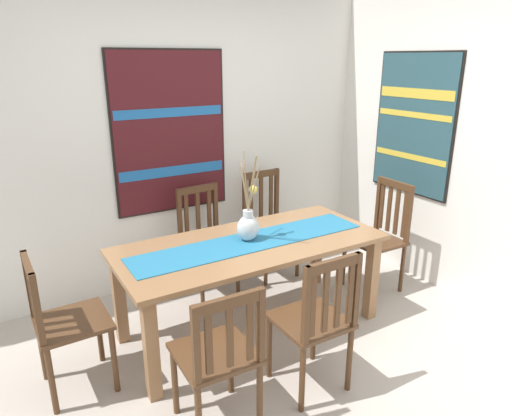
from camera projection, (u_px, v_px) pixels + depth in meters
The scene contains 14 objects.
ground_plane at pixel (307, 382), 2.98m from camera, with size 6.40×6.40×0.03m, color #B2A89E.
wall_back at pixel (186, 134), 4.06m from camera, with size 6.40×0.12×2.70m, color silver.
wall_side at pixel (510, 148), 3.46m from camera, with size 0.12×6.40×2.70m, color silver.
dining_table at pixel (251, 254), 3.36m from camera, with size 1.95×0.86×0.72m.
table_runner at pixel (251, 241), 3.32m from camera, with size 1.80×0.36×0.01m, color #236B93.
centerpiece_vase at pixel (248, 224), 3.31m from camera, with size 0.18×0.33×0.67m.
chair_0 at pixel (316, 320), 2.75m from camera, with size 0.42×0.42×0.95m.
chair_1 at pixel (380, 235), 4.04m from camera, with size 0.43×0.43×0.98m.
chair_2 at pixel (62, 321), 2.75m from camera, with size 0.43×0.43×0.91m.
chair_3 at pixel (219, 356), 2.45m from camera, with size 0.43×0.43×0.90m.
chair_4 at pixel (206, 238), 4.03m from camera, with size 0.45×0.45×0.93m.
chair_5 at pixel (268, 223), 4.34m from camera, with size 0.42×0.42×0.98m.
painting_on_back_wall at pixel (170, 133), 3.92m from camera, with size 1.01×0.05×1.38m.
painting_on_side_wall at pixel (414, 124), 4.11m from camera, with size 0.05×0.86×1.26m.
Camera 1 is at (-1.56, -1.95, 2.00)m, focal length 32.01 mm.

